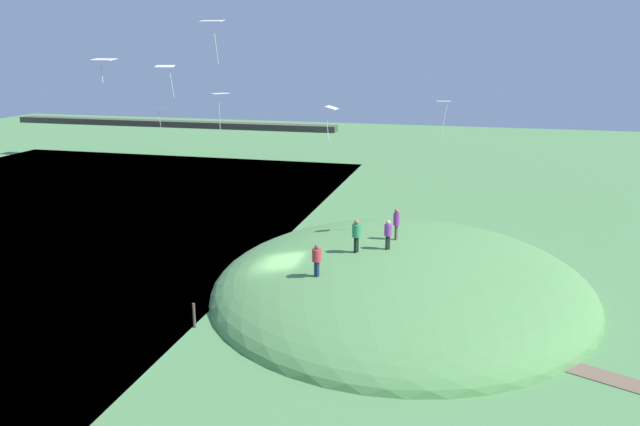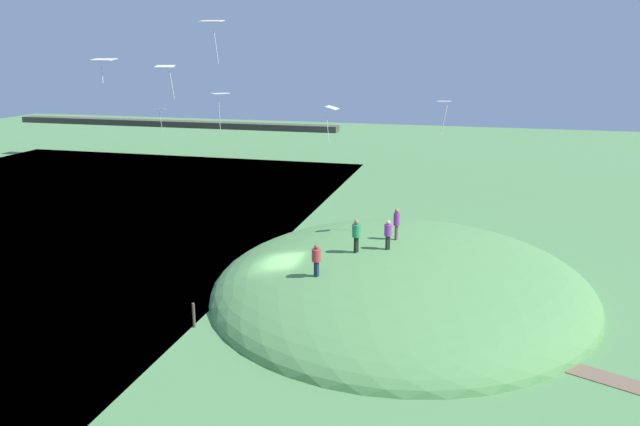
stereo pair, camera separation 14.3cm
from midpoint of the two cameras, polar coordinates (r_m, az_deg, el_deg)
The scene contains 15 objects.
ground_plane at distance 34.34m, azimuth -4.02°, elevation -7.58°, with size 160.00×160.00×0.00m, color #53884E.
grass_hill at distance 35.48m, azimuth 7.39°, elevation -6.91°, with size 21.21×23.19×5.12m, color #57904D.
bridge_deck_far at distance 75.55m, azimuth -13.79°, elevation 8.05°, with size 40.39×1.80×0.70m, color #494D3A.
person_on_hilltop at distance 35.24m, azimuth 7.00°, elevation -0.64°, with size 0.47×0.47×1.84m.
person_with_child at distance 33.52m, azimuth 6.21°, elevation -1.69°, with size 0.58×0.58×1.66m.
person_walking_path at distance 30.57m, azimuth -0.44°, elevation -4.08°, with size 0.65×0.65×1.64m.
person_watching_kites at distance 33.10m, azimuth 3.28°, elevation -1.77°, with size 0.62×0.62×1.84m.
kite_2 at distance 35.13m, azimuth 0.94°, elevation 9.51°, with size 0.67×0.94×2.16m.
kite_3 at distance 32.00m, azimuth -19.60°, elevation 13.22°, with size 1.15×0.84×1.16m.
kite_4 at distance 31.86m, azimuth -10.15°, elevation 16.97°, with size 1.18×0.86×2.08m.
kite_7 at distance 44.00m, azimuth -14.75°, elevation 9.07°, with size 0.75×0.63×1.62m.
kite_9 at distance 31.70m, azimuth -14.28°, elevation 12.92°, with size 1.06×0.88×1.58m.
kite_10 at distance 35.57m, azimuth 11.28°, elevation 9.84°, with size 0.86×0.67×2.09m.
kite_11 at distance 32.04m, azimuth -9.48°, elevation 10.69°, with size 1.07×1.11×1.85m.
mooring_post at distance 30.86m, azimuth -11.74°, elevation -9.30°, with size 0.14×0.14×1.26m, color brown.
Camera 1 is at (10.11, -30.04, 13.19)m, focal length 34.48 mm.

